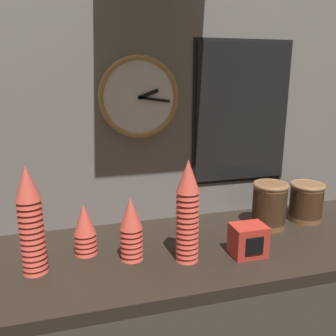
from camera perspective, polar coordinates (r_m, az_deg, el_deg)
The scene contains 11 objects.
ground_plane at distance 1.30m, azimuth 5.86°, elevation -12.60°, with size 1.60×0.56×0.04m, color black.
wall_tiled_back at distance 1.40m, azimuth 2.48°, elevation 12.74°, with size 1.60×0.03×1.05m.
cup_stack_center_left at distance 1.14m, azimuth -5.92°, elevation -9.66°, with size 0.07×0.07×0.21m.
cup_stack_left at distance 1.21m, azimuth -13.18°, elevation -9.54°, with size 0.07×0.07×0.17m.
cup_stack_far_left at distance 1.11m, azimuth -21.17°, elevation -7.90°, with size 0.07×0.07×0.33m.
cup_stack_center at distance 1.11m, azimuth 3.16°, elevation -6.96°, with size 0.07×0.07×0.33m.
bowl_stack_far_right at distance 1.54m, azimuth 21.30°, elevation -4.95°, with size 0.14×0.14×0.16m.
bowl_stack_right at distance 1.43m, azimuth 15.96°, elevation -5.60°, with size 0.14×0.14×0.18m.
wall_clock at distance 1.33m, azimuth -4.63°, elevation 11.23°, with size 0.30×0.03×0.30m.
menu_board at distance 1.48m, azimuth 11.73°, elevation 8.56°, with size 0.42×0.01×0.57m.
napkin_dispenser at distance 1.21m, azimuth 12.73°, elevation -11.23°, with size 0.11×0.09×0.10m.
Camera 1 is at (-0.43, -1.07, 0.58)m, focal length 38.00 mm.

